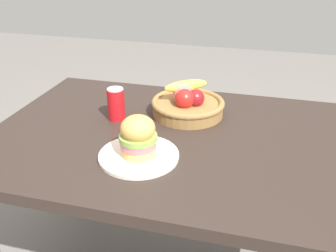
{
  "coord_description": "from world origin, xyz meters",
  "views": [
    {
      "loc": [
        0.24,
        -1.13,
        1.38
      ],
      "look_at": [
        -0.04,
        -0.05,
        0.81
      ],
      "focal_mm": 39.54,
      "sensor_mm": 36.0,
      "label": 1
    }
  ],
  "objects_px": {
    "sandwich": "(138,136)",
    "plate": "(139,156)",
    "soda_can": "(116,104)",
    "fruit_basket": "(188,103)"
  },
  "relations": [
    {
      "from": "plate",
      "to": "fruit_basket",
      "type": "relative_size",
      "value": 0.89
    },
    {
      "from": "soda_can",
      "to": "plate",
      "type": "bearing_deg",
      "value": -54.8
    },
    {
      "from": "soda_can",
      "to": "fruit_basket",
      "type": "xyz_separation_m",
      "value": [
        0.26,
        0.11,
        -0.02
      ]
    },
    {
      "from": "plate",
      "to": "sandwich",
      "type": "relative_size",
      "value": 1.93
    },
    {
      "from": "plate",
      "to": "sandwich",
      "type": "xyz_separation_m",
      "value": [
        -0.0,
        -0.0,
        0.07
      ]
    },
    {
      "from": "soda_can",
      "to": "sandwich",
      "type": "bearing_deg",
      "value": -54.8
    },
    {
      "from": "sandwich",
      "to": "plate",
      "type": "bearing_deg",
      "value": 45.0
    },
    {
      "from": "plate",
      "to": "sandwich",
      "type": "distance_m",
      "value": 0.07
    },
    {
      "from": "plate",
      "to": "soda_can",
      "type": "bearing_deg",
      "value": 125.2
    },
    {
      "from": "soda_can",
      "to": "fruit_basket",
      "type": "bearing_deg",
      "value": 24.14
    }
  ]
}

